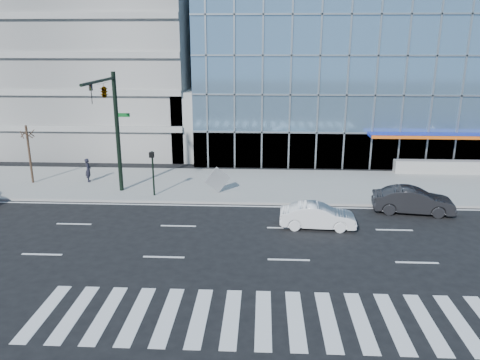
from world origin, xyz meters
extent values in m
plane|color=black|center=(0.00, 0.00, 0.00)|extent=(160.00, 160.00, 0.00)
cube|color=gray|center=(0.00, 8.00, 0.07)|extent=(120.00, 8.00, 0.15)
cube|color=#6F97B9|center=(14.00, 26.00, 7.50)|extent=(42.00, 26.00, 15.00)
cube|color=gray|center=(-20.00, 26.00, 10.00)|extent=(24.00, 24.00, 20.00)
cube|color=gray|center=(-6.00, 18.00, 3.00)|extent=(6.00, 8.00, 6.00)
cylinder|color=black|center=(-11.00, 6.00, 4.15)|extent=(0.28, 0.28, 8.00)
cylinder|color=black|center=(-11.00, 3.20, 7.75)|extent=(0.18, 5.60, 0.18)
imported|color=black|center=(-11.00, 1.80, 7.15)|extent=(0.18, 0.22, 1.10)
imported|color=black|center=(-11.00, 4.00, 7.15)|extent=(0.48, 2.24, 0.90)
cube|color=#0C591E|center=(-10.55, 6.00, 5.35)|extent=(0.90, 0.05, 0.25)
cylinder|color=black|center=(-8.50, 5.00, 1.65)|extent=(0.12, 0.12, 3.00)
cube|color=black|center=(-8.50, 4.85, 2.95)|extent=(0.30, 0.25, 0.35)
cylinder|color=#332319|center=(-18.00, 7.50, 2.25)|extent=(0.16, 0.16, 4.20)
ellipsoid|color=#332319|center=(-18.00, 7.50, 3.93)|extent=(1.10, 1.10, 0.90)
imported|color=white|center=(1.78, 0.16, 0.69)|extent=(4.23, 1.66, 1.37)
imported|color=black|center=(7.78, 2.82, 0.78)|extent=(4.90, 2.26, 1.56)
imported|color=black|center=(-14.00, 7.95, 1.02)|extent=(0.59, 0.73, 1.73)
cube|color=#989898|center=(-4.32, 5.71, 1.07)|extent=(1.70, 0.80, 1.84)
camera|label=1|loc=(-1.31, -24.34, 9.89)|focal=35.00mm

